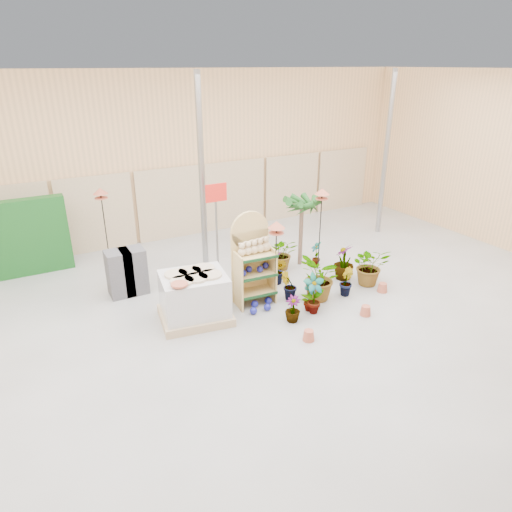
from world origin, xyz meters
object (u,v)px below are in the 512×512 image
at_px(bird_table_front, 276,228).
at_px(pallet_stack, 194,297).
at_px(potted_plant_2, 320,278).
at_px(display_shelf, 252,262).

bearing_deg(bird_table_front, pallet_stack, 173.58).
relative_size(bird_table_front, potted_plant_2, 1.77).
bearing_deg(display_shelf, pallet_stack, -169.48).
xyz_separation_m(display_shelf, potted_plant_2, (1.25, -0.66, -0.38)).
bearing_deg(potted_plant_2, display_shelf, 152.14).
bearing_deg(potted_plant_2, pallet_stack, 168.77).
height_order(display_shelf, pallet_stack, display_shelf).
bearing_deg(pallet_stack, bird_table_front, 2.29).
distance_m(bird_table_front, potted_plant_2, 1.50).
bearing_deg(potted_plant_2, bird_table_front, 160.09).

